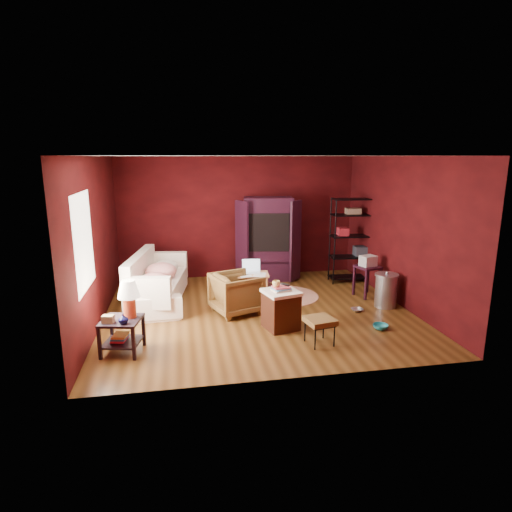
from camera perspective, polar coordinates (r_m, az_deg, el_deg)
The scene contains 18 objects.
room at distance 7.58m, azimuth -0.01°, elevation 2.59°, with size 5.54×5.04×2.84m.
sofa at distance 8.50m, azimuth -12.99°, elevation -3.46°, with size 2.11×0.62×0.83m, color white.
armchair at distance 7.78m, azimuth -2.62°, elevation -4.72°, with size 0.79×0.74×0.81m, color black.
pet_bowl_steel at distance 8.14m, azimuth 13.37°, elevation -6.46°, with size 0.22×0.05×0.22m, color silver.
pet_bowl_turquoise at distance 7.43m, azimuth 16.30°, elevation -8.42°, with size 0.25×0.08×0.25m, color teal.
vase at distance 6.30m, azimuth -17.28°, elevation -8.04°, with size 0.14×0.14×0.14m, color #0C0C3E.
mug at distance 6.95m, azimuth 2.72°, elevation -3.63°, with size 0.13×0.10×0.13m, color #F2D376.
side_table at distance 6.48m, azimuth -17.03°, elevation -6.86°, with size 0.64×0.64×1.07m.
sofa_cushions at distance 8.50m, azimuth -13.28°, elevation -3.30°, with size 1.18×2.23×0.89m.
hamper at distance 7.12m, azimuth 3.33°, elevation -7.03°, with size 0.65×0.65×0.75m.
footstool at distance 6.59m, azimuth 8.51°, elevation -8.65°, with size 0.47×0.47×0.42m.
rug_round at distance 8.81m, azimuth 3.78°, elevation -5.31°, with size 1.83×1.83×0.01m.
rug_oriental at distance 9.01m, azimuth 0.10°, elevation -4.80°, with size 1.49×1.31×0.01m.
laptop_desk at distance 8.36m, azimuth -0.59°, elevation -2.74°, with size 0.70×0.57×0.81m.
tv_armoire at distance 9.76m, azimuth 1.62°, elevation 2.49°, with size 1.48×0.92×1.90m.
wire_shelving at distance 9.81m, azimuth 12.71°, elevation 2.55°, with size 0.95×0.46×1.90m.
small_stand at distance 8.91m, azimuth 14.68°, elevation -1.31°, with size 0.53×0.53×0.85m.
trash_can at distance 8.47m, azimuth 16.93°, elevation -4.37°, with size 0.58×0.58×0.69m.
Camera 1 is at (-1.37, -7.35, 2.79)m, focal length 30.00 mm.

